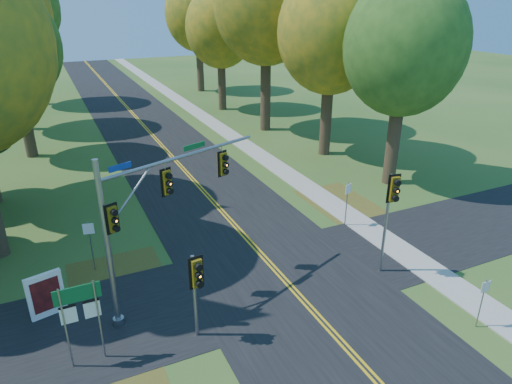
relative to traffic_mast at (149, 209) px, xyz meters
name	(u,v)px	position (x,y,z in m)	size (l,w,h in m)	color
ground	(305,302)	(5.30, -2.41, -4.19)	(160.00, 160.00, 0.00)	#2C531D
road_main	(305,302)	(5.30, -2.41, -4.18)	(8.00, 160.00, 0.02)	black
road_cross	(281,276)	(5.30, -0.41, -4.18)	(60.00, 6.00, 0.02)	black
centerline_left	(302,302)	(5.20, -2.41, -4.16)	(0.10, 160.00, 0.01)	gold
centerline_right	(307,301)	(5.40, -2.41, -4.16)	(0.10, 160.00, 0.01)	gold
sidewalk_east	(423,266)	(11.50, -2.41, -4.16)	(1.60, 160.00, 0.06)	#9E998E
leaf_patch_w_near	(121,289)	(-1.20, 1.59, -4.18)	(4.00, 6.00, 0.00)	brown
leaf_patch_e	(354,212)	(12.10, 3.59, -4.18)	(3.50, 8.00, 0.00)	brown
tree_e_a	(405,47)	(16.86, 6.36, 4.34)	(7.20, 7.20, 12.73)	#38281C
tree_e_b	(332,32)	(16.27, 13.17, 4.71)	(7.60, 7.60, 13.33)	#38281C
tree_w_c	(12,47)	(-4.24, 22.06, 3.76)	(6.80, 6.80, 11.91)	#38281C
tree_e_c	(267,3)	(15.18, 21.28, 6.47)	(8.80, 8.80, 15.79)	#38281C
tree_w_d	(1,15)	(-4.83, 30.77, 5.59)	(8.20, 8.20, 14.56)	#38281C
tree_e_d	(221,28)	(14.56, 30.46, 4.05)	(7.00, 7.00, 12.32)	#38281C
tree_w_e	(18,8)	(-3.63, 41.67, 5.89)	(8.40, 8.40, 14.97)	#38281C
tree_e_e	(198,14)	(15.77, 41.17, 5.00)	(7.80, 7.80, 13.74)	#38281C
traffic_mast	(149,209)	(0.00, 0.00, 0.00)	(6.74, 2.92, 6.51)	gray
east_signal_pole	(392,200)	(9.46, -2.07, -0.61)	(0.54, 0.63, 4.71)	#93969B
ped_signal_pole	(196,279)	(0.83, -2.62, -1.65)	(0.54, 0.62, 3.41)	gray
route_sign_cluster	(80,309)	(-2.89, -2.11, -2.02)	(1.44, 0.09, 3.08)	gray
info_kiosk	(46,295)	(-3.98, 1.07, -3.28)	(1.32, 0.50, 1.83)	white
reg_sign_e_north	(347,197)	(10.62, 2.39, -2.49)	(0.45, 0.20, 2.47)	gray
reg_sign_e_south	(483,295)	(10.31, -6.37, -2.77)	(0.39, 0.06, 2.06)	gray
reg_sign_w	(90,238)	(-2.01, 3.58, -2.53)	(0.46, 0.12, 2.42)	gray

